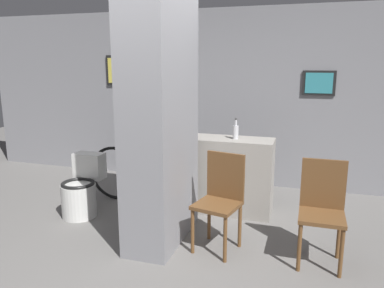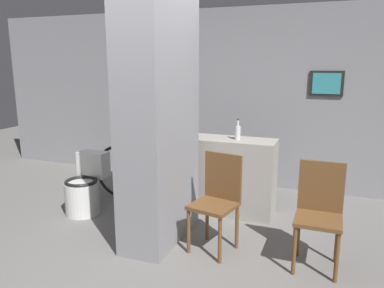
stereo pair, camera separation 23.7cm
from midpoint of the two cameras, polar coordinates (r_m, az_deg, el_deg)
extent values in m
plane|color=slate|center=(3.71, -9.30, -17.37)|extent=(14.00, 14.00, 0.00)
cube|color=gray|center=(5.72, 2.13, 7.02)|extent=(8.00, 0.06, 2.60)
cube|color=black|center=(6.27, -12.48, 10.88)|extent=(0.36, 0.02, 0.48)
cube|color=#E0CC4C|center=(6.25, -12.54, 10.87)|extent=(0.30, 0.01, 0.39)
cube|color=black|center=(5.46, 17.59, 8.84)|extent=(0.44, 0.02, 0.34)
cube|color=teal|center=(5.44, 17.59, 8.83)|extent=(0.36, 0.01, 0.28)
cube|color=gray|center=(3.76, -6.57, 4.15)|extent=(0.46, 1.07, 2.60)
cylinder|color=#593319|center=(3.64, -11.53, 7.69)|extent=(0.03, 0.40, 0.40)
cylinder|color=red|center=(3.65, -11.74, 7.69)|extent=(0.01, 0.07, 0.07)
cube|color=gray|center=(4.66, 2.76, -4.69)|extent=(1.30, 0.44, 0.93)
cylinder|color=silver|center=(4.79, -18.22, -8.18)|extent=(0.41, 0.41, 0.40)
torus|color=black|center=(4.72, -18.39, -5.76)|extent=(0.39, 0.39, 0.04)
cube|color=silver|center=(4.89, -16.71, -3.21)|extent=(0.37, 0.20, 0.32)
cylinder|color=brown|center=(3.72, -1.79, -13.18)|extent=(0.04, 0.04, 0.45)
cylinder|color=brown|center=(3.57, 3.11, -14.38)|extent=(0.04, 0.04, 0.45)
cylinder|color=brown|center=(4.00, 0.89, -11.33)|extent=(0.04, 0.04, 0.45)
cylinder|color=brown|center=(3.85, 5.52, -12.32)|extent=(0.04, 0.04, 0.45)
cube|color=brown|center=(3.68, 1.96, -9.33)|extent=(0.48, 0.48, 0.04)
cube|color=brown|center=(3.76, 3.33, -4.83)|extent=(0.40, 0.12, 0.47)
cylinder|color=brown|center=(3.53, 14.14, -15.09)|extent=(0.04, 0.04, 0.45)
cylinder|color=brown|center=(3.53, 19.97, -15.45)|extent=(0.04, 0.04, 0.45)
cylinder|color=brown|center=(3.84, 14.49, -12.75)|extent=(0.04, 0.04, 0.45)
cylinder|color=brown|center=(3.85, 19.79, -13.08)|extent=(0.04, 0.04, 0.45)
cube|color=brown|center=(3.58, 17.35, -10.56)|extent=(0.40, 0.40, 0.04)
cube|color=brown|center=(3.67, 17.63, -5.81)|extent=(0.40, 0.03, 0.47)
torus|color=black|center=(5.19, -12.99, -4.36)|extent=(0.73, 0.04, 0.73)
torus|color=black|center=(4.76, -1.97, -5.56)|extent=(0.73, 0.04, 0.73)
cylinder|color=#266633|center=(4.90, -7.79, -2.82)|extent=(0.96, 0.04, 0.04)
cylinder|color=#266633|center=(5.01, -10.51, -2.57)|extent=(0.03, 0.03, 0.38)
cylinder|color=#266633|center=(4.72, -2.59, -3.29)|extent=(0.03, 0.03, 0.35)
cube|color=black|center=(4.96, -10.60, -0.21)|extent=(0.16, 0.06, 0.04)
cylinder|color=#262626|center=(4.68, -2.61, -1.24)|extent=(0.03, 0.42, 0.03)
cylinder|color=silver|center=(4.48, 5.16, 1.78)|extent=(0.07, 0.07, 0.16)
cylinder|color=silver|center=(4.46, 5.19, 3.25)|extent=(0.03, 0.03, 0.07)
sphere|color=#333333|center=(4.45, 5.20, 3.80)|extent=(0.03, 0.03, 0.03)
camera|label=1|loc=(0.12, -91.65, -0.36)|focal=35.00mm
camera|label=2|loc=(0.12, 88.35, 0.36)|focal=35.00mm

